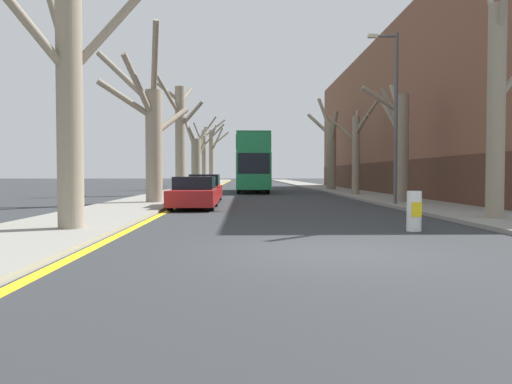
% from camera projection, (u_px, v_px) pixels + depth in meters
% --- Properties ---
extents(ground_plane, '(300.00, 300.00, 0.00)m').
position_uv_depth(ground_plane, '(329.00, 252.00, 9.37)').
color(ground_plane, '#2B2D30').
extents(sidewalk_left, '(3.48, 120.00, 0.12)m').
position_uv_depth(sidewalk_left, '(202.00, 186.00, 59.16)').
color(sidewalk_left, gray).
rests_on(sidewalk_left, ground).
extents(sidewalk_right, '(3.48, 120.00, 0.12)m').
position_uv_depth(sidewalk_right, '(312.00, 186.00, 59.48)').
color(sidewalk_right, gray).
rests_on(sidewalk_right, ground).
extents(building_facade_right, '(10.08, 44.44, 11.58)m').
position_uv_depth(building_facade_right, '(434.00, 119.00, 39.01)').
color(building_facade_right, brown).
rests_on(building_facade_right, ground).
extents(kerb_line_stripe, '(0.24, 120.00, 0.01)m').
position_uv_depth(kerb_line_stripe, '(218.00, 186.00, 59.21)').
color(kerb_line_stripe, yellow).
rests_on(kerb_line_stripe, ground).
extents(street_tree_left_0, '(3.64, 3.48, 8.10)m').
position_uv_depth(street_tree_left_0, '(73.00, 78.00, 12.38)').
color(street_tree_left_0, gray).
rests_on(street_tree_left_0, ground).
extents(street_tree_left_1, '(4.32, 4.47, 8.26)m').
position_uv_depth(street_tree_left_1, '(151.00, 131.00, 23.91)').
color(street_tree_left_1, gray).
rests_on(street_tree_left_1, ground).
extents(street_tree_left_2, '(3.41, 3.82, 8.03)m').
position_uv_depth(street_tree_left_2, '(180.00, 135.00, 34.41)').
color(street_tree_left_2, gray).
rests_on(street_tree_left_2, ground).
extents(street_tree_left_3, '(2.47, 2.97, 6.72)m').
position_uv_depth(street_tree_left_3, '(196.00, 159.00, 46.18)').
color(street_tree_left_3, gray).
rests_on(street_tree_left_3, ground).
extents(street_tree_left_4, '(3.53, 3.25, 7.96)m').
position_uv_depth(street_tree_left_4, '(205.00, 153.00, 56.38)').
color(street_tree_left_4, gray).
rests_on(street_tree_left_4, ground).
extents(street_tree_left_5, '(2.73, 2.27, 8.13)m').
position_uv_depth(street_tree_left_5, '(212.00, 155.00, 67.71)').
color(street_tree_left_5, gray).
rests_on(street_tree_left_5, ground).
extents(street_tree_right_0, '(2.08, 2.77, 7.83)m').
position_uv_depth(street_tree_right_0, '(497.00, 103.00, 15.25)').
color(street_tree_right_0, gray).
rests_on(street_tree_right_0, ground).
extents(street_tree_right_1, '(2.39, 1.89, 6.07)m').
position_uv_depth(street_tree_right_1, '(399.00, 142.00, 24.44)').
color(street_tree_right_1, gray).
rests_on(street_tree_right_1, ground).
extents(street_tree_right_2, '(3.18, 3.91, 6.51)m').
position_uv_depth(street_tree_right_2, '(356.00, 148.00, 34.13)').
color(street_tree_right_2, gray).
rests_on(street_tree_right_2, ground).
extents(street_tree_right_3, '(2.81, 4.64, 8.32)m').
position_uv_depth(street_tree_right_3, '(330.00, 149.00, 44.08)').
color(street_tree_right_3, gray).
rests_on(street_tree_right_3, ground).
extents(double_decker_bus, '(2.53, 11.19, 4.52)m').
position_uv_depth(double_decker_bus, '(252.00, 160.00, 40.49)').
color(double_decker_bus, '#1E7F47').
rests_on(double_decker_bus, ground).
extents(parked_car_0, '(1.87, 4.45, 1.36)m').
position_uv_depth(parked_car_0, '(194.00, 193.00, 21.19)').
color(parked_car_0, maroon).
rests_on(parked_car_0, ground).
extents(parked_car_1, '(1.73, 3.92, 1.45)m').
position_uv_depth(parked_car_1, '(205.00, 189.00, 26.77)').
color(parked_car_1, maroon).
rests_on(parked_car_1, ground).
extents(lamp_post, '(1.40, 0.20, 7.84)m').
position_uv_depth(lamp_post, '(394.00, 110.00, 22.62)').
color(lamp_post, '#4C4F54').
rests_on(lamp_post, ground).
extents(traffic_bollard, '(0.37, 0.38, 1.03)m').
position_uv_depth(traffic_bollard, '(414.00, 211.00, 12.81)').
color(traffic_bollard, white).
rests_on(traffic_bollard, ground).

